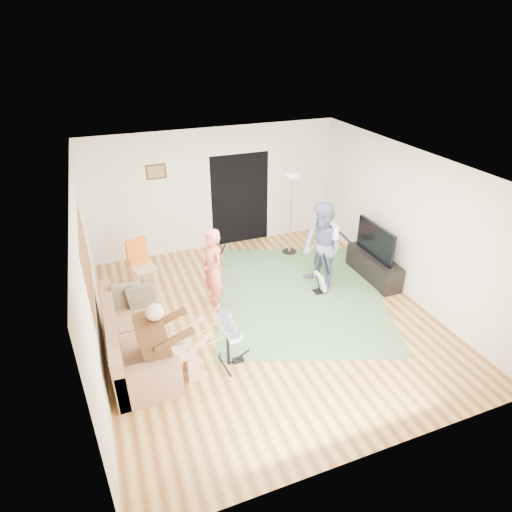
% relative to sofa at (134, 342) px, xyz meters
% --- Properties ---
extents(floor, '(6.00, 6.00, 0.00)m').
position_rel_sofa_xyz_m(floor, '(2.30, 0.25, -0.29)').
color(floor, brown).
rests_on(floor, ground).
extents(walls, '(5.50, 6.00, 2.70)m').
position_rel_sofa_xyz_m(walls, '(2.30, 0.25, 1.06)').
color(walls, silver).
rests_on(walls, floor).
extents(ceiling, '(6.00, 6.00, 0.00)m').
position_rel_sofa_xyz_m(ceiling, '(2.30, 0.25, 2.41)').
color(ceiling, white).
rests_on(ceiling, walls).
extents(window_blinds, '(0.00, 2.05, 2.05)m').
position_rel_sofa_xyz_m(window_blinds, '(-0.45, 0.45, 1.26)').
color(window_blinds, brown).
rests_on(window_blinds, walls).
extents(doorway, '(2.10, 0.00, 2.10)m').
position_rel_sofa_xyz_m(doorway, '(2.85, 3.24, 0.76)').
color(doorway, black).
rests_on(doorway, walls).
extents(picture_frame, '(0.42, 0.03, 0.32)m').
position_rel_sofa_xyz_m(picture_frame, '(1.05, 3.24, 1.61)').
color(picture_frame, '#3F2314').
rests_on(picture_frame, walls).
extents(area_rug, '(4.10, 4.47, 0.02)m').
position_rel_sofa_xyz_m(area_rug, '(3.14, 0.67, -0.28)').
color(area_rug, '#486C41').
rests_on(area_rug, floor).
extents(sofa, '(0.88, 2.14, 0.87)m').
position_rel_sofa_xyz_m(sofa, '(0.00, 0.00, 0.00)').
color(sofa, '#986A4C').
rests_on(sofa, floor).
extents(drummer, '(0.87, 0.49, 1.33)m').
position_rel_sofa_xyz_m(drummer, '(0.42, -0.65, 0.23)').
color(drummer, '#4A2C14').
rests_on(drummer, sofa).
extents(drum_kit, '(0.40, 0.72, 0.74)m').
position_rel_sofa_xyz_m(drum_kit, '(1.30, -0.65, 0.04)').
color(drum_kit, black).
rests_on(drum_kit, floor).
extents(singer, '(0.46, 0.61, 1.51)m').
position_rel_sofa_xyz_m(singer, '(1.53, 0.90, 0.47)').
color(singer, '#ED7167').
rests_on(singer, floor).
extents(microphone, '(0.06, 0.06, 0.24)m').
position_rel_sofa_xyz_m(microphone, '(1.73, 0.90, 0.84)').
color(microphone, black).
rests_on(microphone, singer).
extents(guitarist, '(0.80, 0.95, 1.73)m').
position_rel_sofa_xyz_m(guitarist, '(3.63, 0.80, 0.57)').
color(guitarist, slate).
rests_on(guitarist, floor).
extents(guitar_held, '(0.18, 0.61, 0.26)m').
position_rel_sofa_xyz_m(guitar_held, '(3.83, 0.80, 0.89)').
color(guitar_held, white).
rests_on(guitar_held, guitarist).
extents(guitar_spare, '(0.30, 0.27, 0.84)m').
position_rel_sofa_xyz_m(guitar_spare, '(3.54, 0.60, -0.05)').
color(guitar_spare, black).
rests_on(guitar_spare, floor).
extents(torchiere_lamp, '(0.32, 0.32, 1.80)m').
position_rel_sofa_xyz_m(torchiere_lamp, '(3.68, 2.31, 0.95)').
color(torchiere_lamp, black).
rests_on(torchiere_lamp, floor).
extents(dining_chair, '(0.53, 0.55, 0.98)m').
position_rel_sofa_xyz_m(dining_chair, '(0.43, 2.02, 0.06)').
color(dining_chair, tan).
rests_on(dining_chair, floor).
extents(tv_cabinet, '(0.40, 1.40, 0.50)m').
position_rel_sofa_xyz_m(tv_cabinet, '(4.80, 0.70, -0.04)').
color(tv_cabinet, black).
rests_on(tv_cabinet, floor).
extents(television, '(0.06, 1.12, 0.66)m').
position_rel_sofa_xyz_m(television, '(4.75, 0.70, 0.56)').
color(television, black).
rests_on(television, tv_cabinet).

